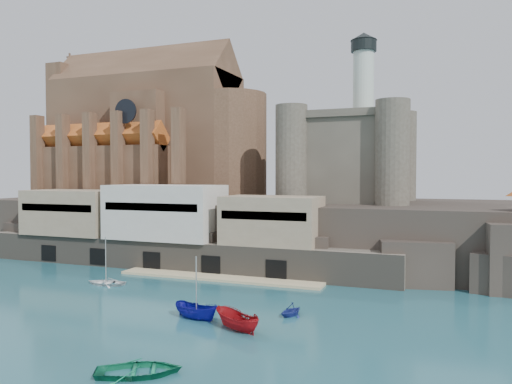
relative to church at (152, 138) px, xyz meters
name	(u,v)px	position (x,y,z in m)	size (l,w,h in m)	color
ground	(131,310)	(24.13, -41.85, -22.13)	(300.00, 300.00, 0.00)	#1B4F5B
promontory	(258,228)	(23.94, -2.48, -17.20)	(100.00, 36.00, 10.00)	black
quay	(163,229)	(13.94, -18.78, -16.06)	(70.00, 12.00, 13.05)	#665E52
church	(152,138)	(0.00, 0.00, 0.00)	(47.00, 25.93, 30.51)	#4F3525
castle_keep	(350,153)	(40.21, -0.78, -3.81)	(21.20, 21.20, 29.30)	#4A453A
boat_2	(196,319)	(32.36, -42.36, -22.13)	(2.01, 2.06, 5.35)	#131292
boat_3	(139,375)	(35.12, -56.47, -22.13)	(4.50, 1.30, 6.30)	#127E56
boat_5	(236,330)	(37.57, -44.17, -22.13)	(2.12, 2.17, 5.62)	#A31117
boat_6	(106,284)	(13.55, -32.51, -22.13)	(3.82, 1.11, 5.35)	white
boat_7	(291,315)	(40.99, -37.73, -22.13)	(2.79, 1.70, 3.24)	navy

